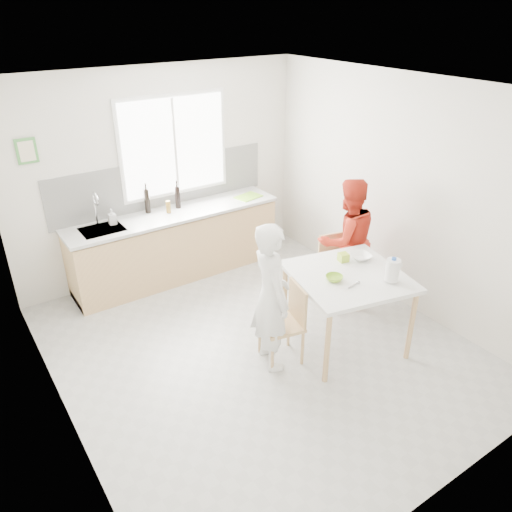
{
  "coord_description": "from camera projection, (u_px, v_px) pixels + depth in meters",
  "views": [
    {
      "loc": [
        -2.48,
        -3.6,
        3.38
      ],
      "look_at": [
        0.09,
        0.2,
        1.0
      ],
      "focal_mm": 35.0,
      "sensor_mm": 36.0,
      "label": 1
    }
  ],
  "objects": [
    {
      "name": "person_white",
      "position": [
        271.0,
        297.0,
        4.87
      ],
      "size": [
        0.49,
        0.64,
        1.57
      ],
      "primitive_type": "imported",
      "rotation": [
        0.0,
        0.0,
        1.36
      ],
      "color": "white",
      "rests_on": "ground"
    },
    {
      "name": "backsplash",
      "position": [
        163.0,
        184.0,
        6.52
      ],
      "size": [
        3.0,
        0.02,
        0.65
      ],
      "primitive_type": "cube",
      "color": "white",
      "rests_on": "room_shell"
    },
    {
      "name": "kitchen_counter",
      "position": [
        177.0,
        247.0,
        6.67
      ],
      "size": [
        2.84,
        0.64,
        1.37
      ],
      "color": "#DCB776",
      "rests_on": "ground"
    },
    {
      "name": "chair_left",
      "position": [
        287.0,
        320.0,
        5.08
      ],
      "size": [
        0.47,
        0.47,
        0.85
      ],
      "rotation": [
        0.0,
        0.0,
        -1.79
      ],
      "color": "#DCB776",
      "rests_on": "ground"
    },
    {
      "name": "spoon",
      "position": [
        353.0,
        285.0,
        4.91
      ],
      "size": [
        0.16,
        0.03,
        0.01
      ],
      "primitive_type": "cylinder",
      "rotation": [
        0.0,
        1.57,
        0.13
      ],
      "color": "#A5A5AA",
      "rests_on": "dining_table"
    },
    {
      "name": "wine_bottle_a",
      "position": [
        147.0,
        201.0,
        6.36
      ],
      "size": [
        0.07,
        0.07,
        0.32
      ],
      "primitive_type": "cylinder",
      "color": "black",
      "rests_on": "kitchen_counter"
    },
    {
      "name": "wine_bottle_b",
      "position": [
        178.0,
        197.0,
        6.52
      ],
      "size": [
        0.07,
        0.07,
        0.3
      ],
      "primitive_type": "cylinder",
      "color": "black",
      "rests_on": "kitchen_counter"
    },
    {
      "name": "soap_bottle",
      "position": [
        112.0,
        217.0,
        6.07
      ],
      "size": [
        0.09,
        0.1,
        0.19
      ],
      "primitive_type": "imported",
      "rotation": [
        0.0,
        0.0,
        -0.09
      ],
      "color": "#999999",
      "rests_on": "kitchen_counter"
    },
    {
      "name": "person_red",
      "position": [
        347.0,
        241.0,
        6.01
      ],
      "size": [
        0.87,
        0.74,
        1.56
      ],
      "primitive_type": "imported",
      "rotation": [
        0.0,
        0.0,
        2.93
      ],
      "color": "red",
      "rests_on": "ground"
    },
    {
      "name": "green_box",
      "position": [
        343.0,
        257.0,
        5.37
      ],
      "size": [
        0.12,
        0.12,
        0.09
      ],
      "primitive_type": "cube",
      "rotation": [
        0.0,
        0.0,
        -0.21
      ],
      "color": "#A1C72E",
      "rests_on": "dining_table"
    },
    {
      "name": "picture_frame",
      "position": [
        27.0,
        151.0,
        5.43
      ],
      "size": [
        0.22,
        0.03,
        0.28
      ],
      "color": "#499644",
      "rests_on": "room_shell"
    },
    {
      "name": "bowl_green",
      "position": [
        334.0,
        278.0,
        5.01
      ],
      "size": [
        0.21,
        0.21,
        0.05
      ],
      "primitive_type": "imported",
      "rotation": [
        0.0,
        0.0,
        -0.21
      ],
      "color": "#94CB2E",
      "rests_on": "dining_table"
    },
    {
      "name": "cutting_board",
      "position": [
        248.0,
        197.0,
        6.94
      ],
      "size": [
        0.39,
        0.32,
        0.01
      ],
      "primitive_type": "cube",
      "rotation": [
        0.0,
        0.0,
        0.2
      ],
      "color": "#86CE2F",
      "rests_on": "kitchen_counter"
    },
    {
      "name": "dining_table",
      "position": [
        348.0,
        282.0,
        5.17
      ],
      "size": [
        1.32,
        1.32,
        0.85
      ],
      "rotation": [
        0.0,
        0.0,
        -0.21
      ],
      "color": "white",
      "rests_on": "ground"
    },
    {
      "name": "bowl_white",
      "position": [
        361.0,
        257.0,
        5.42
      ],
      "size": [
        0.27,
        0.27,
        0.06
      ],
      "primitive_type": "imported",
      "rotation": [
        0.0,
        0.0,
        -0.21
      ],
      "color": "white",
      "rests_on": "dining_table"
    },
    {
      "name": "window",
      "position": [
        174.0,
        146.0,
        6.39
      ],
      "size": [
        1.5,
        0.06,
        1.3
      ],
      "color": "white",
      "rests_on": "room_shell"
    },
    {
      "name": "chair_far",
      "position": [
        336.0,
        266.0,
        6.09
      ],
      "size": [
        0.47,
        0.47,
        0.86
      ],
      "rotation": [
        0.0,
        0.0,
        -0.21
      ],
      "color": "#DCB776",
      "rests_on": "ground"
    },
    {
      "name": "milk_jug",
      "position": [
        393.0,
        270.0,
        4.94
      ],
      "size": [
        0.2,
        0.14,
        0.25
      ],
      "rotation": [
        0.0,
        0.0,
        -0.21
      ],
      "color": "white",
      "rests_on": "dining_table"
    },
    {
      "name": "room_shell",
      "position": [
        260.0,
        206.0,
        4.68
      ],
      "size": [
        4.5,
        4.5,
        4.5
      ],
      "color": "silver",
      "rests_on": "ground"
    },
    {
      "name": "ground",
      "position": [
        259.0,
        347.0,
        5.43
      ],
      "size": [
        4.5,
        4.5,
        0.0
      ],
      "primitive_type": "plane",
      "color": "#B7B7B2",
      "rests_on": "ground"
    },
    {
      "name": "jar_amber",
      "position": [
        168.0,
        207.0,
        6.4
      ],
      "size": [
        0.06,
        0.06,
        0.16
      ],
      "primitive_type": "cylinder",
      "color": "olive",
      "rests_on": "kitchen_counter"
    }
  ]
}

